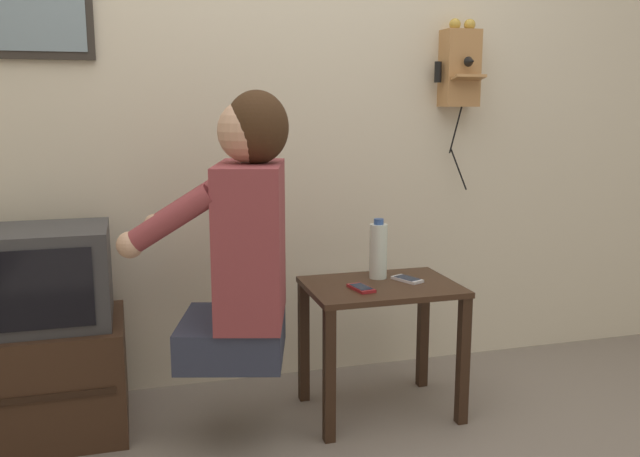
# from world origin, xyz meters

# --- Properties ---
(wall_back) EXTENTS (6.80, 0.05, 2.55)m
(wall_back) POSITION_xyz_m (0.00, 0.99, 1.27)
(wall_back) COLOR beige
(wall_back) RESTS_ON ground_plane
(side_table) EXTENTS (0.58, 0.42, 0.53)m
(side_table) POSITION_xyz_m (0.37, 0.50, 0.42)
(side_table) COLOR #382316
(side_table) RESTS_ON ground_plane
(person) EXTENTS (0.61, 0.54, 0.94)m
(person) POSITION_xyz_m (-0.18, 0.41, 0.76)
(person) COLOR #2D3347
(person) RESTS_ON ground_plane
(tv_stand) EXTENTS (0.67, 0.47, 0.42)m
(tv_stand) POSITION_xyz_m (-0.94, 0.68, 0.21)
(tv_stand) COLOR #382316
(tv_stand) RESTS_ON ground_plane
(television) EXTENTS (0.56, 0.38, 0.35)m
(television) POSITION_xyz_m (-0.92, 0.67, 0.60)
(television) COLOR #38383A
(television) RESTS_ON tv_stand
(wall_phone_antique) EXTENTS (0.20, 0.19, 0.75)m
(wall_phone_antique) POSITION_xyz_m (0.88, 0.91, 1.37)
(wall_phone_antique) COLOR #AD7A47
(framed_picture) EXTENTS (0.40, 0.03, 0.42)m
(framed_picture) POSITION_xyz_m (-0.85, 0.95, 1.59)
(framed_picture) COLOR #2D2823
(cell_phone_held) EXTENTS (0.08, 0.13, 0.01)m
(cell_phone_held) POSITION_xyz_m (0.27, 0.44, 0.53)
(cell_phone_held) COLOR maroon
(cell_phone_held) RESTS_ON side_table
(cell_phone_spare) EXTENTS (0.11, 0.14, 0.01)m
(cell_phone_spare) POSITION_xyz_m (0.49, 0.52, 0.53)
(cell_phone_spare) COLOR silver
(cell_phone_spare) RESTS_ON side_table
(water_bottle) EXTENTS (0.07, 0.07, 0.24)m
(water_bottle) POSITION_xyz_m (0.39, 0.59, 0.64)
(water_bottle) COLOR silver
(water_bottle) RESTS_ON side_table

